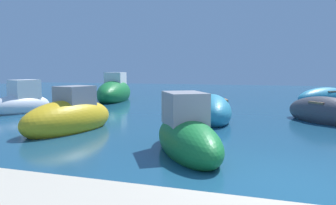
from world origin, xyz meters
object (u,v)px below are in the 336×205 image
Objects in this scene: moored_boat_0 at (70,117)px; moored_boat_7 at (325,113)px; moored_boat_5 at (21,103)px; moored_boat_4 at (325,98)px; moored_boat_2 at (115,92)px; moored_boat_6 at (187,135)px; moored_boat_3 at (212,111)px.

moored_boat_7 is (8.77, 4.60, -0.09)m from moored_boat_0.
moored_boat_5 is 13.90m from moored_boat_7.
moored_boat_4 is 7.36m from moored_boat_7.
moored_boat_4 is (13.59, 1.30, -0.22)m from moored_boat_2.
moored_boat_2 reaches higher than moored_boat_5.
moored_boat_6 is (-5.38, -13.51, 0.07)m from moored_boat_4.
moored_boat_0 is 1.17× the size of moored_boat_5.
moored_boat_0 is 6.05m from moored_boat_5.
moored_boat_0 is at bearing 4.05° from moored_boat_2.
moored_boat_7 is (-1.18, -7.27, -0.01)m from moored_boat_4.
moored_boat_6 is at bearing -155.38° from moored_boat_4.
moored_boat_3 is at bearing 142.56° from moored_boat_0.
moored_boat_0 reaches higher than moored_boat_7.
moored_boat_3 is (4.33, 3.63, -0.06)m from moored_boat_0.
moored_boat_3 is 5.28m from moored_boat_6.
moored_boat_5 is (-15.02, -8.57, 0.10)m from moored_boat_4.
moored_boat_7 is (12.41, -5.97, -0.23)m from moored_boat_2.
moored_boat_0 reaches higher than moored_boat_3.
moored_boat_6 is 7.53m from moored_boat_7.
moored_boat_2 is at bearing 23.91° from moored_boat_7.
moored_boat_5 is (-9.40, -0.33, 0.09)m from moored_boat_3.
moored_boat_5 is 10.83m from moored_boat_6.
moored_boat_3 is 1.14× the size of moored_boat_7.
moored_boat_0 is 0.62× the size of moored_boat_2.
moored_boat_5 is at bearing -147.58° from moored_boat_6.
moored_boat_4 is at bearing 80.48° from moored_boat_2.
moored_boat_6 is (9.63, -4.94, -0.03)m from moored_boat_5.
moored_boat_2 is 7.41m from moored_boat_5.
moored_boat_4 is 1.13× the size of moored_boat_6.
moored_boat_4 is 1.23× the size of moored_boat_5.
moored_boat_4 is (9.95, 11.86, -0.08)m from moored_boat_0.
moored_boat_4 is (5.62, 8.23, -0.02)m from moored_boat_3.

